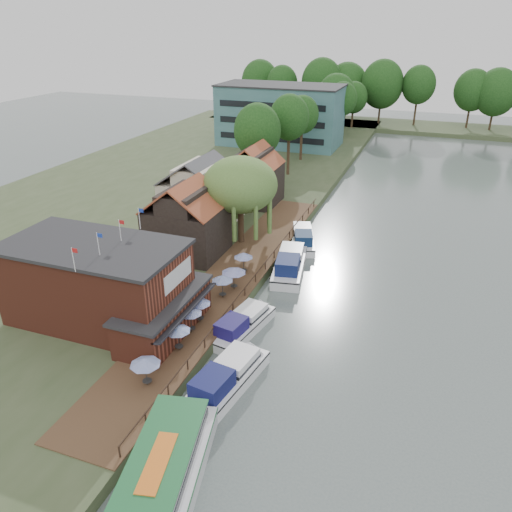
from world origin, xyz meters
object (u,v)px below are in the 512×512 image
(cruiser_0, at_px, (226,375))
(umbrella_1, at_px, (178,338))
(umbrella_3, at_px, (199,310))
(cruiser_2, at_px, (290,261))
(cottage_b, at_px, (201,190))
(pub, at_px, (116,286))
(cottage_a, at_px, (186,219))
(cruiser_3, at_px, (303,236))
(umbrella_2, at_px, (191,320))
(cruiser_1, at_px, (242,322))
(umbrella_5, at_px, (234,278))
(willow, at_px, (241,201))
(hotel_block, at_px, (280,115))
(umbrella_0, at_px, (146,372))
(umbrella_4, at_px, (223,287))
(cottage_c, at_px, (254,174))
(swan, at_px, (195,446))
(tour_boat, at_px, (156,493))
(umbrella_6, at_px, (243,263))

(cruiser_0, bearing_deg, umbrella_1, 169.03)
(umbrella_3, relative_size, cruiser_2, 0.22)
(cottage_b, bearing_deg, cruiser_2, -30.49)
(pub, distance_m, cottage_a, 15.05)
(pub, height_order, cruiser_3, pub)
(umbrella_2, distance_m, cruiser_3, 23.66)
(umbrella_3, xyz_separation_m, cruiser_1, (3.52, 1.24, -1.20))
(umbrella_5, height_order, cruiser_2, umbrella_5)
(cruiser_2, bearing_deg, willow, 143.00)
(cruiser_2, bearing_deg, hotel_block, 98.81)
(umbrella_3, bearing_deg, cruiser_3, 80.98)
(umbrella_0, height_order, umbrella_1, same)
(umbrella_4, bearing_deg, cruiser_0, -65.03)
(cottage_c, height_order, cruiser_2, cottage_c)
(pub, height_order, cruiser_1, pub)
(hotel_block, height_order, swan, hotel_block)
(cottage_a, relative_size, tour_boat, 0.58)
(hotel_block, xyz_separation_m, umbrella_4, (14.83, -64.05, -4.86))
(umbrella_0, height_order, cruiser_0, umbrella_0)
(willow, distance_m, umbrella_4, 14.03)
(umbrella_2, distance_m, swan, 12.12)
(cottage_c, height_order, umbrella_1, cottage_c)
(cottage_b, xyz_separation_m, umbrella_1, (10.89, -27.02, -2.96))
(cottage_a, height_order, umbrella_6, cottage_a)
(pub, bearing_deg, tour_boat, -50.29)
(umbrella_4, relative_size, umbrella_5, 0.98)
(cruiser_2, bearing_deg, umbrella_5, -125.20)
(umbrella_0, height_order, cruiser_2, umbrella_0)
(cruiser_1, relative_size, swan, 20.68)
(cottage_b, relative_size, umbrella_0, 4.04)
(cruiser_3, distance_m, swan, 34.05)
(cottage_c, bearing_deg, umbrella_5, -74.01)
(umbrella_5, distance_m, cruiser_0, 13.47)
(tour_boat, bearing_deg, cruiser_2, 80.58)
(pub, bearing_deg, umbrella_6, 61.10)
(pub, bearing_deg, cruiser_2, 56.74)
(willow, bearing_deg, cottage_c, 104.04)
(willow, bearing_deg, tour_boat, -75.80)
(cottage_a, xyz_separation_m, umbrella_6, (7.83, -2.62, -2.96))
(umbrella_2, bearing_deg, umbrella_3, 90.69)
(cottage_c, relative_size, umbrella_3, 3.58)
(umbrella_3, bearing_deg, umbrella_2, -89.31)
(cottage_b, distance_m, umbrella_6, 16.90)
(umbrella_6, height_order, cruiser_1, umbrella_6)
(umbrella_3, relative_size, cruiser_1, 0.26)
(cottage_a, relative_size, swan, 19.55)
(cruiser_0, bearing_deg, cruiser_2, 101.61)
(cottage_c, xyz_separation_m, cruiser_1, (10.15, -30.40, -4.16))
(pub, distance_m, hotel_block, 71.49)
(cruiser_0, bearing_deg, hotel_block, 113.33)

